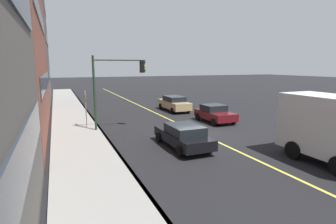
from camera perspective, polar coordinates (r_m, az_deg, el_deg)
The scene contains 9 objects.
ground at distance 18.59m, azimuth 6.73°, elevation -4.60°, with size 200.00×200.00×0.00m, color black.
sidewalk_slab at distance 16.30m, azimuth -18.02°, elevation -6.83°, with size 80.00×3.35×0.15m, color gray.
curb_edge at distance 16.50m, azimuth -12.47°, elevation -6.37°, with size 80.00×0.16×0.15m, color slate.
lane_stripe_center at distance 18.59m, azimuth 6.73°, elevation -4.58°, with size 80.00×0.16×0.01m, color #D8CC4C.
car_tan at distance 27.60m, azimuth 1.31°, elevation 1.90°, with size 4.78×1.98×1.53m.
car_black at distance 15.24m, azimuth 3.29°, elevation -5.03°, with size 4.52×2.00×1.35m.
car_maroon at distance 22.46m, azimuth 10.02°, elevation -0.28°, with size 3.80×2.09×1.42m.
traffic_light_mast at distance 19.33m, azimuth -11.25°, elevation 6.85°, with size 0.28×3.84×5.33m.
street_sign_post at distance 20.48m, azimuth -17.27°, elevation 1.16°, with size 0.60×0.08×2.85m.
Camera 1 is at (-15.61, 8.97, 4.63)m, focal length 28.35 mm.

